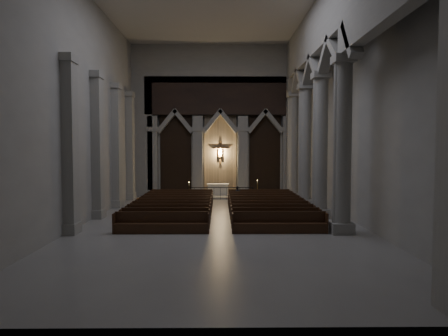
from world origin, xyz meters
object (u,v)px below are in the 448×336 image
altar_rail (220,191)px  candle_stand_left (189,195)px  candle_stand_right (257,194)px  worshipper (238,195)px  pews (220,210)px  altar (218,189)px

altar_rail → candle_stand_left: 2.34m
candle_stand_right → worshipper: (-1.58, -2.31, 0.20)m
altar_rail → pews: bearing=-90.0°
altar_rail → candle_stand_right: (2.79, 0.26, -0.24)m
altar_rail → pews: size_ratio=0.49×
candle_stand_left → pews: (2.32, -6.60, -0.05)m
altar_rail → worshipper: bearing=-59.4°
candle_stand_left → worshipper: bearing=-27.8°
altar → altar_rail: 1.78m
candle_stand_left → pews: candle_stand_left is taller
worshipper → candle_stand_left: bearing=147.1°
altar → altar_rail: altar is taller
altar → pews: bearing=-88.7°
altar → candle_stand_left: 2.90m
altar → candle_stand_right: bearing=-26.9°
altar_rail → altar: bearing=96.2°
candle_stand_right → altar_rail: bearing=-174.7°
altar → candle_stand_right: size_ratio=1.17×
altar_rail → worshipper: size_ratio=4.06×
pews → worshipper: worshipper is taller
altar → pews: (0.19, -8.56, -0.28)m
altar → worshipper: size_ratio=1.44×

